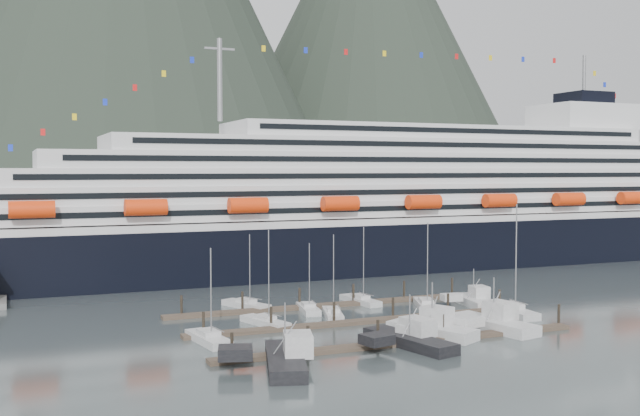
% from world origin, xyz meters
% --- Properties ---
extents(ground, '(1600.00, 1600.00, 0.00)m').
position_xyz_m(ground, '(0.00, 0.00, 0.00)').
color(ground, '#434F4F').
rests_on(ground, ground).
extents(mountains, '(870.00, 440.00, 420.00)m').
position_xyz_m(mountains, '(52.48, 588.54, 163.40)').
color(mountains, black).
rests_on(mountains, ground).
extents(cruise_ship, '(210.00, 30.40, 50.30)m').
position_xyz_m(cruise_ship, '(30.03, 54.94, 12.04)').
color(cruise_ship, black).
rests_on(cruise_ship, ground).
extents(dock_near, '(48.18, 2.28, 3.20)m').
position_xyz_m(dock_near, '(-4.93, -9.95, 0.31)').
color(dock_near, '#3F3429').
rests_on(dock_near, ground).
extents(dock_mid, '(48.18, 2.28, 3.20)m').
position_xyz_m(dock_mid, '(-4.93, 3.05, 0.31)').
color(dock_mid, '#3F3429').
rests_on(dock_mid, ground).
extents(dock_far, '(48.18, 2.28, 3.20)m').
position_xyz_m(dock_far, '(-4.93, 16.05, 0.31)').
color(dock_far, '#3F3429').
rests_on(dock_far, ground).
extents(sailboat_a, '(3.88, 9.38, 12.04)m').
position_xyz_m(sailboat_a, '(-26.43, -0.12, 0.41)').
color(sailboat_a, '#B2B2B2').
rests_on(sailboat_a, ground).
extents(sailboat_b, '(4.79, 9.05, 13.28)m').
position_xyz_m(sailboat_b, '(-16.90, 6.87, 0.41)').
color(sailboat_b, '#B2B2B2').
rests_on(sailboat_b, ground).
extents(sailboat_c, '(4.63, 8.63, 12.17)m').
position_xyz_m(sailboat_c, '(-6.25, 8.51, 0.40)').
color(sailboat_c, '#B2B2B2').
rests_on(sailboat_c, ground).
extents(sailboat_d, '(6.07, 10.54, 13.43)m').
position_xyz_m(sailboat_d, '(9.31, 9.08, 0.41)').
color(sailboat_d, '#B2B2B2').
rests_on(sailboat_d, ground).
extents(sailboat_e, '(5.76, 9.03, 11.56)m').
position_xyz_m(sailboat_e, '(-15.56, 19.99, 0.39)').
color(sailboat_e, '#B2B2B2').
rests_on(sailboat_e, ground).
extents(sailboat_f, '(3.59, 8.10, 10.58)m').
position_xyz_m(sailboat_f, '(-8.04, 13.43, 0.39)').
color(sailboat_f, '#B2B2B2').
rests_on(sailboat_f, ground).
extents(sailboat_g, '(3.32, 9.22, 12.37)m').
position_xyz_m(sailboat_g, '(2.09, 16.86, 0.39)').
color(sailboat_g, '#B2B2B2').
rests_on(sailboat_g, ground).
extents(sailboat_h, '(3.62, 10.41, 16.56)m').
position_xyz_m(sailboat_h, '(18.00, -0.05, 0.46)').
color(sailboat_h, '#B2B2B2').
rests_on(sailboat_h, ground).
extents(trawler_a, '(10.96, 14.27, 7.58)m').
position_xyz_m(trawler_a, '(-21.84, -14.11, 0.95)').
color(trawler_a, black).
rests_on(trawler_a, ground).
extents(trawler_b, '(10.32, 12.01, 7.51)m').
position_xyz_m(trawler_b, '(0.23, -7.48, 0.94)').
color(trawler_b, '#B2B2B2').
rests_on(trawler_b, ground).
extents(trawler_c, '(9.98, 13.75, 6.78)m').
position_xyz_m(trawler_c, '(-5.05, -11.09, 0.88)').
color(trawler_c, black).
rests_on(trawler_c, ground).
extents(trawler_d, '(9.94, 13.20, 7.58)m').
position_xyz_m(trawler_d, '(9.55, -7.33, 0.95)').
color(trawler_d, '#B2B2B2').
rests_on(trawler_d, ground).
extents(trawler_e, '(7.60, 9.95, 6.18)m').
position_xyz_m(trawler_e, '(17.25, 8.52, 0.82)').
color(trawler_e, '#B2B2B2').
rests_on(trawler_e, ground).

